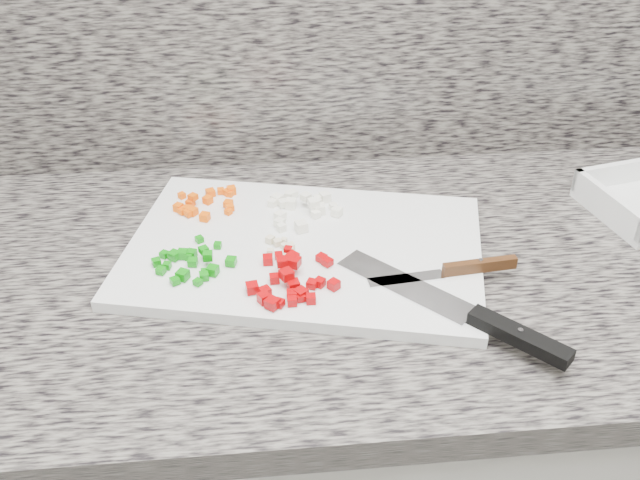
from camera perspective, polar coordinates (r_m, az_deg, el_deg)
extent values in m
cube|color=beige|center=(1.32, 2.73, -18.34)|extent=(3.92, 0.62, 0.86)
cube|color=slate|center=(1.00, 3.41, -2.37)|extent=(3.96, 0.64, 0.04)
cube|color=white|center=(0.99, -1.27, -0.77)|extent=(0.55, 0.43, 0.02)
cube|color=#FF5B05|center=(1.06, -7.24, 2.59)|extent=(0.01, 0.01, 0.01)
cube|color=#FF5B05|center=(1.06, -7.35, 2.27)|extent=(0.01, 0.01, 0.01)
cube|color=#FF5B05|center=(1.07, -10.97, 2.30)|extent=(0.01, 0.01, 0.01)
cube|color=#FF5B05|center=(1.05, -9.20, 1.85)|extent=(0.02, 0.02, 0.01)
cube|color=#FF5B05|center=(1.10, -7.21, 3.69)|extent=(0.01, 0.01, 0.01)
cube|color=#FF5B05|center=(1.08, -10.13, 3.41)|extent=(0.02, 0.02, 0.01)
cube|color=#FF5B05|center=(1.11, -10.99, 3.52)|extent=(0.01, 0.01, 0.01)
cube|color=#FF5B05|center=(1.10, -7.42, 3.81)|extent=(0.01, 0.01, 0.01)
cube|color=#FF5B05|center=(1.11, -8.76, 3.77)|extent=(0.02, 0.02, 0.01)
cube|color=#FF5B05|center=(1.07, -7.35, 2.92)|extent=(0.02, 0.02, 0.01)
cube|color=#FF5B05|center=(1.11, -7.10, 3.97)|extent=(0.01, 0.01, 0.01)
cube|color=#FF5B05|center=(1.11, -7.95, 3.92)|extent=(0.01, 0.01, 0.01)
cube|color=#FF5B05|center=(1.08, -11.26, 2.57)|extent=(0.02, 0.02, 0.01)
cube|color=#FF5B05|center=(1.06, -10.44, 2.17)|extent=(0.02, 0.02, 0.01)
cube|color=#FF5B05|center=(1.08, -10.33, 2.93)|extent=(0.02, 0.02, 0.01)
cube|color=#FF5B05|center=(1.09, -8.97, 3.19)|extent=(0.02, 0.02, 0.01)
cube|color=#FF5B05|center=(1.07, -10.58, 2.43)|extent=(0.01, 0.01, 0.01)
cube|color=#FF5B05|center=(1.06, -10.15, 2.27)|extent=(0.02, 0.02, 0.01)
cube|color=white|center=(1.04, 1.41, 2.17)|extent=(0.01, 0.01, 0.01)
cube|color=white|center=(1.02, -3.25, 1.40)|extent=(0.02, 0.02, 0.01)
cube|color=white|center=(1.04, 1.37, 2.27)|extent=(0.02, 0.02, 0.01)
cube|color=white|center=(1.06, -2.35, 2.91)|extent=(0.02, 0.02, 0.01)
cube|color=white|center=(1.04, -3.21, 1.93)|extent=(0.02, 0.02, 0.01)
cube|color=white|center=(1.04, -0.53, 2.98)|extent=(0.02, 0.02, 0.01)
cube|color=white|center=(1.08, -0.23, 3.31)|extent=(0.01, 0.01, 0.01)
cube|color=white|center=(1.06, 1.07, 2.72)|extent=(0.01, 0.01, 0.01)
cube|color=white|center=(1.09, -2.19, 3.75)|extent=(0.02, 0.02, 0.01)
cube|color=white|center=(1.08, -3.39, 3.23)|extent=(0.02, 0.02, 0.01)
cube|color=white|center=(1.05, -0.03, 2.51)|extent=(0.02, 0.02, 0.01)
cube|color=white|center=(1.07, -2.98, 2.95)|extent=(0.02, 0.02, 0.01)
cube|color=white|center=(1.01, -1.52, 1.08)|extent=(0.02, 0.02, 0.01)
cube|color=white|center=(1.07, -0.36, 3.03)|extent=(0.02, 0.02, 0.01)
cube|color=white|center=(1.06, -1.15, 3.48)|extent=(0.02, 0.02, 0.01)
cube|color=white|center=(1.01, -3.12, 1.00)|extent=(0.01, 0.01, 0.01)
cube|color=white|center=(1.07, -3.82, 2.95)|extent=(0.01, 0.01, 0.01)
cube|color=white|center=(1.09, -2.53, 3.63)|extent=(0.01, 0.01, 0.01)
cube|color=white|center=(1.08, 0.40, 3.46)|extent=(0.02, 0.02, 0.01)
cube|color=white|center=(1.08, -3.46, 3.33)|extent=(0.02, 0.02, 0.01)
cube|color=white|center=(1.04, -0.35, 2.08)|extent=(0.02, 0.02, 0.01)
cube|color=#0B830C|center=(0.94, -9.20, -2.55)|extent=(0.01, 0.01, 0.01)
cube|color=#0B830C|center=(1.00, -9.63, 0.06)|extent=(0.01, 0.01, 0.01)
cube|color=#0B830C|center=(0.97, -12.97, -1.73)|extent=(0.01, 0.01, 0.01)
cube|color=#0B830C|center=(0.97, -10.92, -1.10)|extent=(0.02, 0.02, 0.01)
cube|color=#0B830C|center=(0.93, -9.26, -2.86)|extent=(0.01, 0.01, 0.01)
cube|color=#0B830C|center=(0.95, -10.15, -1.73)|extent=(0.01, 0.01, 0.01)
cube|color=#0B830C|center=(0.93, -8.57, -2.42)|extent=(0.02, 0.02, 0.01)
cube|color=#0B830C|center=(0.97, -10.43, -1.29)|extent=(0.01, 0.01, 0.01)
cube|color=#0B830C|center=(0.92, -9.76, -3.33)|extent=(0.01, 0.01, 0.01)
cube|color=#0B830C|center=(0.95, -8.96, -1.26)|extent=(0.01, 0.01, 0.01)
cube|color=#0B830C|center=(0.95, -7.13, -1.69)|extent=(0.02, 0.02, 0.01)
cube|color=#0B830C|center=(0.93, -11.53, -3.21)|extent=(0.01, 0.01, 0.01)
cube|color=#0B830C|center=(0.97, -10.22, -1.10)|extent=(0.02, 0.02, 0.01)
cube|color=#0B830C|center=(0.95, -12.62, -2.39)|extent=(0.01, 0.01, 0.01)
cube|color=#0B830C|center=(0.96, -12.14, -2.01)|extent=(0.01, 0.01, 0.01)
cube|color=#0B830C|center=(0.97, -11.58, -1.20)|extent=(0.02, 0.02, 0.01)
cube|color=#0B830C|center=(0.98, -8.19, -0.41)|extent=(0.01, 0.01, 0.01)
cube|color=#0B830C|center=(0.93, -10.92, -2.76)|extent=(0.02, 0.02, 0.01)
cube|color=#0B830C|center=(0.98, -12.35, -1.13)|extent=(0.01, 0.01, 0.01)
cube|color=#0B830C|center=(0.96, -9.29, -0.79)|extent=(0.02, 0.02, 0.01)
cube|color=#A80205|center=(0.87, -3.27, -5.05)|extent=(0.02, 0.02, 0.01)
cube|color=#A80205|center=(0.91, -3.68, -3.09)|extent=(0.01, 0.01, 0.01)
cube|color=#A80205|center=(0.92, -3.03, -1.74)|extent=(0.02, 0.02, 0.01)
cube|color=#A80205|center=(0.88, -2.28, -4.41)|extent=(0.01, 0.01, 0.01)
cube|color=#A80205|center=(0.95, 0.12, -1.42)|extent=(0.02, 0.02, 0.01)
cube|color=#A80205|center=(0.89, -1.54, -4.27)|extent=(0.02, 0.02, 0.01)
cube|color=#A80205|center=(0.92, -2.08, -1.78)|extent=(0.02, 0.02, 0.01)
cube|color=#A80205|center=(0.96, -2.55, -0.84)|extent=(0.01, 0.01, 0.01)
cube|color=#A80205|center=(0.90, -2.69, -2.77)|extent=(0.02, 0.02, 0.01)
cube|color=#A80205|center=(0.95, -2.19, -1.37)|extent=(0.02, 0.02, 0.01)
cube|color=#A80205|center=(0.94, 0.59, -1.76)|extent=(0.02, 0.02, 0.01)
cube|color=#A80205|center=(0.88, -2.25, -4.90)|extent=(0.01, 0.01, 0.01)
cube|color=#A80205|center=(0.96, -3.33, -1.23)|extent=(0.01, 0.01, 0.01)
cube|color=#A80205|center=(0.88, -1.55, -4.61)|extent=(0.01, 0.01, 0.01)
cube|color=#A80205|center=(0.90, -5.45, -3.82)|extent=(0.02, 0.02, 0.01)
cube|color=#A80205|center=(0.90, -2.14, -3.63)|extent=(0.02, 0.02, 0.01)
cube|color=#A80205|center=(0.89, -4.41, -4.11)|extent=(0.02, 0.02, 0.01)
cube|color=#A80205|center=(0.88, -0.73, -4.72)|extent=(0.01, 0.01, 0.01)
cube|color=#A80205|center=(0.87, -3.84, -5.06)|extent=(0.02, 0.02, 0.01)
cube|color=#A80205|center=(0.95, -4.20, -1.58)|extent=(0.01, 0.01, 0.01)
cube|color=#A80205|center=(0.90, -0.02, -3.41)|extent=(0.02, 0.02, 0.01)
cube|color=#A80205|center=(0.90, 1.11, -3.59)|extent=(0.02, 0.02, 0.01)
cube|color=#A80205|center=(0.94, -2.45, -1.83)|extent=(0.02, 0.02, 0.01)
cube|color=#A80205|center=(0.90, -0.64, -3.51)|extent=(0.02, 0.02, 0.01)
cube|color=#A80205|center=(0.88, -4.52, -4.66)|extent=(0.02, 0.02, 0.01)
cube|color=beige|center=(0.96, -2.73, -1.34)|extent=(0.01, 0.01, 0.01)
cube|color=beige|center=(0.99, -4.01, 0.03)|extent=(0.01, 0.01, 0.01)
cube|color=beige|center=(0.99, -2.91, -0.02)|extent=(0.01, 0.01, 0.01)
cube|color=beige|center=(0.97, -2.44, -0.77)|extent=(0.01, 0.01, 0.01)
cube|color=beige|center=(0.98, -2.90, -0.48)|extent=(0.01, 0.01, 0.01)
cube|color=beige|center=(0.98, -3.43, -0.19)|extent=(0.01, 0.01, 0.01)
cube|color=beige|center=(0.97, -2.38, -0.49)|extent=(0.01, 0.01, 0.01)
cube|color=beige|center=(0.96, -2.53, -0.87)|extent=(0.01, 0.01, 0.01)
cube|color=beige|center=(0.97, -4.02, -0.92)|extent=(0.01, 0.01, 0.01)
cube|color=silver|center=(0.91, 6.84, -3.66)|extent=(0.16, 0.17, 0.00)
cube|color=black|center=(0.85, 15.66, -7.43)|extent=(0.10, 0.11, 0.02)
cylinder|color=silver|center=(0.85, 15.75, -6.97)|extent=(0.01, 0.01, 0.00)
cube|color=silver|center=(0.92, 6.89, -3.11)|extent=(0.10, 0.03, 0.00)
cube|color=#462711|center=(0.95, 12.66, -2.03)|extent=(0.10, 0.02, 0.02)
cylinder|color=silver|center=(0.95, 12.73, -1.59)|extent=(0.01, 0.01, 0.00)
cube|color=white|center=(1.25, 23.90, 5.14)|extent=(0.22, 0.06, 0.04)
cube|color=white|center=(1.13, 22.07, 2.69)|extent=(0.05, 0.16, 0.04)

